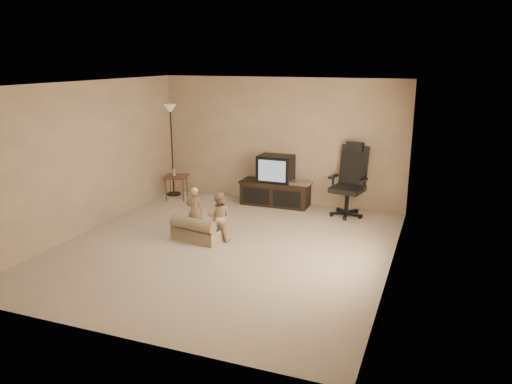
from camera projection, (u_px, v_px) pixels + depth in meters
floor at (224, 247)px, 7.77m from camera, size 5.50×5.50×0.00m
room_shell at (223, 151)px, 7.37m from camera, size 5.50×5.50×5.50m
tv_stand at (276, 185)px, 9.91m from camera, size 1.41×0.52×1.01m
office_chair at (349, 190)px, 9.25m from camera, size 0.75×0.78×1.36m
side_table at (176, 177)px, 10.30m from camera, size 0.56×0.56×0.67m
floor_lamp at (171, 130)px, 10.39m from camera, size 0.30×0.30×1.93m
child_sofa at (197, 231)px, 8.04m from camera, size 0.88×0.59×0.40m
toddler_left at (195, 211)px, 8.22m from camera, size 0.32×0.24×0.82m
toddler_right at (219, 216)px, 7.97m from camera, size 0.43×0.29×0.81m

